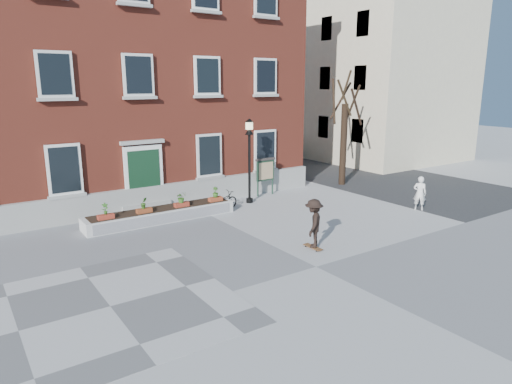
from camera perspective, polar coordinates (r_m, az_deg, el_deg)
ground at (r=14.27m, az=7.52°, el=-9.25°), size 100.00×100.00×0.00m
checker_patch at (r=12.39m, az=-17.76°, el=-13.47°), size 6.00×6.00×0.01m
bicycle at (r=20.23m, az=-4.24°, el=-1.09°), size 1.61×0.70×0.82m
parked_car at (r=33.56m, az=3.01°, el=5.43°), size 3.19×5.11×1.59m
bystander at (r=21.28m, az=19.79°, el=-0.15°), size 0.61×0.67×1.53m
brick_building at (r=24.70m, az=-18.77°, el=14.68°), size 18.40×10.85×12.60m
planter_assembly at (r=18.98m, az=-11.70°, el=-2.65°), size 6.20×1.12×1.15m
bare_tree at (r=25.34m, az=10.93°, el=7.13°), size 1.83×1.83×6.16m
side_street at (r=39.95m, az=8.29°, el=15.55°), size 15.20×36.00×14.50m
lamp_post at (r=20.99m, az=-0.84°, el=5.40°), size 0.40×0.40×3.93m
notice_board at (r=22.62m, az=1.17°, el=2.72°), size 1.10×0.16×1.87m
skateboarder at (r=15.44m, az=7.22°, el=-3.91°), size 1.21×1.17×1.74m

